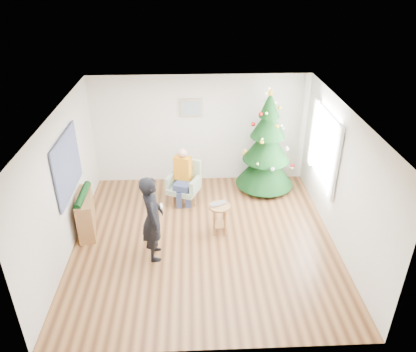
{
  "coord_description": "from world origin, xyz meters",
  "views": [
    {
      "loc": [
        -0.21,
        -6.32,
        4.88
      ],
      "look_at": [
        0.1,
        0.6,
        1.1
      ],
      "focal_mm": 35.0,
      "sensor_mm": 36.0,
      "label": 1
    }
  ],
  "objects_px": {
    "console": "(86,213)",
    "christmas_tree": "(267,146)",
    "armchair": "(185,186)",
    "stool": "(219,219)",
    "standing_man": "(152,218)"
  },
  "relations": [
    {
      "from": "standing_man",
      "to": "console",
      "type": "xyz_separation_m",
      "value": [
        -1.41,
        0.84,
        -0.42
      ]
    },
    {
      "from": "christmas_tree",
      "to": "standing_man",
      "type": "height_order",
      "value": "christmas_tree"
    },
    {
      "from": "stool",
      "to": "armchair",
      "type": "distance_m",
      "value": 1.44
    },
    {
      "from": "stool",
      "to": "standing_man",
      "type": "height_order",
      "value": "standing_man"
    },
    {
      "from": "stool",
      "to": "christmas_tree",
      "type": "bearing_deg",
      "value": 55.64
    },
    {
      "from": "christmas_tree",
      "to": "armchair",
      "type": "bearing_deg",
      "value": -165.96
    },
    {
      "from": "christmas_tree",
      "to": "console",
      "type": "relative_size",
      "value": 2.43
    },
    {
      "from": "christmas_tree",
      "to": "standing_man",
      "type": "bearing_deg",
      "value": -135.35
    },
    {
      "from": "christmas_tree",
      "to": "stool",
      "type": "xyz_separation_m",
      "value": [
        -1.19,
        -1.73,
        -0.77
      ]
    },
    {
      "from": "armchair",
      "to": "christmas_tree",
      "type": "bearing_deg",
      "value": 38.13
    },
    {
      "from": "christmas_tree",
      "to": "armchair",
      "type": "relative_size",
      "value": 2.56
    },
    {
      "from": "console",
      "to": "christmas_tree",
      "type": "bearing_deg",
      "value": 10.6
    },
    {
      "from": "stool",
      "to": "console",
      "type": "height_order",
      "value": "console"
    },
    {
      "from": "armchair",
      "to": "console",
      "type": "height_order",
      "value": "armchair"
    },
    {
      "from": "christmas_tree",
      "to": "stool",
      "type": "distance_m",
      "value": 2.24
    }
  ]
}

